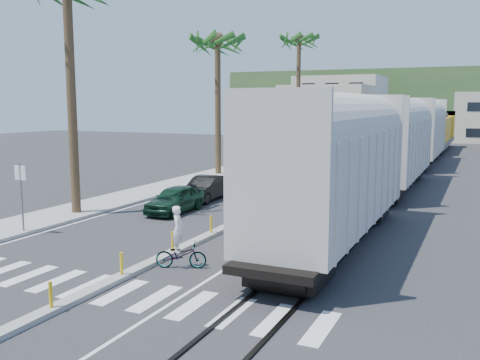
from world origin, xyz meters
The scene contains 16 objects.
ground centered at (0.00, 0.00, 0.00)m, with size 140.00×140.00×0.00m, color #28282B.
sidewalk centered at (-8.50, 25.00, 0.07)m, with size 3.00×90.00×0.15m, color gray.
rails centered at (5.00, 28.00, 0.03)m, with size 1.56×100.00×0.06m.
median centered at (0.00, 19.96, 0.09)m, with size 0.45×60.00×0.85m.
crosswalk centered at (0.00, -2.00, 0.01)m, with size 14.00×2.20×0.01m, color silver.
lane_markings centered at (-2.15, 25.00, 0.00)m, with size 9.42×90.00×0.01m.
freight_train centered at (5.00, 26.34, 2.91)m, with size 3.00×60.94×5.85m.
palm_trees centered at (-8.10, 22.70, 10.81)m, with size 3.50×37.20×13.75m.
street_sign centered at (-7.30, 2.00, 1.97)m, with size 0.60×0.08×3.00m.
buildings centered at (-6.41, 71.66, 4.36)m, with size 38.00×27.00×10.00m.
hillside centered at (0.00, 100.00, 6.00)m, with size 80.00×20.00×12.00m, color #385628.
car_lead centered at (-3.88, 8.53, 0.68)m, with size 1.63×4.00×1.36m, color #10321E.
car_second centered at (-4.11, 12.20, 0.69)m, with size 1.55×4.20×1.37m, color black.
car_third centered at (-3.14, 19.39, 0.69)m, with size 2.18×4.82×1.37m, color black.
car_rear centered at (-3.05, 24.77, 0.66)m, with size 2.37×4.85×1.33m, color #B1B4B7.
cyclist centered at (1.08, 0.75, 0.65)m, with size 1.74×2.09×2.10m.
Camera 1 is at (10.06, -14.09, 5.44)m, focal length 40.00 mm.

